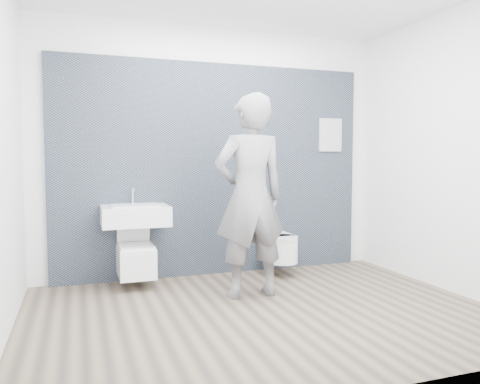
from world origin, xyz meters
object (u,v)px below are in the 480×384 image
object	(u,v)px
toilet_square	(136,259)
toilet_rounded	(279,248)
washbasin	(135,215)
visitor	(250,196)

from	to	relation	value
toilet_square	toilet_rounded	size ratio (longest dim) A/B	1.24
washbasin	visitor	xyz separation A→B (m)	(1.00, -0.71, 0.22)
toilet_rounded	visitor	xyz separation A→B (m)	(-0.61, -0.68, 0.66)
toilet_rounded	washbasin	bearing A→B (deg)	179.05
washbasin	toilet_square	distance (m)	0.46
visitor	washbasin	bearing A→B (deg)	-37.58
washbasin	toilet_square	world-z (taller)	washbasin
toilet_rounded	toilet_square	bearing A→B (deg)	179.10
washbasin	visitor	size ratio (longest dim) A/B	0.35
washbasin	visitor	distance (m)	1.24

